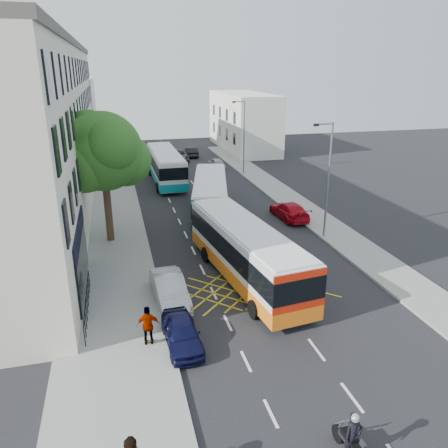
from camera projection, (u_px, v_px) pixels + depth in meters
ground at (316, 350)px, 18.93m from camera, size 120.00×120.00×0.00m
pavement_left at (111, 241)px, 30.60m from camera, size 5.00×70.00×0.15m
pavement_right at (320, 222)px, 34.32m from camera, size 3.00×70.00×0.15m
terrace_main at (34, 129)px, 35.69m from camera, size 8.30×45.00×13.50m
terrace_far at (67, 114)px, 64.09m from camera, size 8.00×20.00×10.00m
building_right at (243, 121)px, 63.87m from camera, size 6.00×18.00×8.00m
street_tree at (103, 153)px, 28.45m from camera, size 6.30×5.70×8.80m
lamp_near at (327, 175)px, 29.73m from camera, size 1.45×0.15×8.00m
lamp_far at (243, 134)px, 47.96m from camera, size 1.45×0.15×8.00m
railings at (87, 303)px, 21.26m from camera, size 0.08×5.60×1.14m
bus_near at (246, 252)px, 24.59m from camera, size 4.16×11.91×3.28m
bus_mid at (210, 196)px, 35.54m from camera, size 5.03×11.45×3.14m
bus_far at (166, 166)px, 45.86m from camera, size 3.02×11.78×3.31m
motorbike at (352, 438)px, 13.39m from camera, size 0.62×1.99×1.76m
parked_car_blue at (182, 333)px, 19.05m from camera, size 1.60×3.71×1.25m
parked_car_silver at (170, 289)px, 22.60m from camera, size 1.75×4.40×1.42m
red_hatchback at (289, 210)px, 35.06m from camera, size 2.12×4.74×1.35m
distant_car_grey at (178, 156)px, 56.37m from camera, size 2.56×5.25×1.44m
distant_car_silver at (217, 163)px, 52.45m from camera, size 1.53×3.67×1.24m
distant_car_dark at (192, 152)px, 59.31m from camera, size 1.46×4.00×1.31m
pedestrian_far at (148, 326)px, 18.80m from camera, size 1.11×0.56×1.82m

